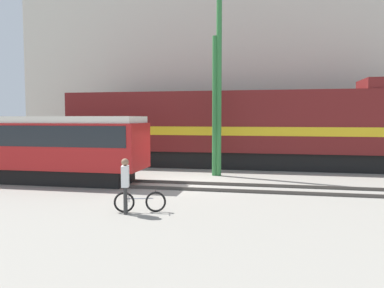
# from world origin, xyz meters

# --- Properties ---
(ground_plane) EXTENTS (120.00, 120.00, 0.00)m
(ground_plane) POSITION_xyz_m (0.00, 0.00, 0.00)
(ground_plane) COLOR gray
(track_near) EXTENTS (60.00, 1.50, 0.14)m
(track_near) POSITION_xyz_m (0.00, -0.94, 0.07)
(track_near) COLOR #47423D
(track_near) RESTS_ON ground
(track_far) EXTENTS (60.00, 1.51, 0.14)m
(track_far) POSITION_xyz_m (0.00, 6.05, 0.07)
(track_far) COLOR #47423D
(track_far) RESTS_ON ground
(building_backdrop) EXTENTS (30.67, 6.00, 14.69)m
(building_backdrop) POSITION_xyz_m (0.00, 13.09, 7.34)
(building_backdrop) COLOR beige
(building_backdrop) RESTS_ON ground
(freight_locomotive) EXTENTS (20.37, 3.04, 5.12)m
(freight_locomotive) POSITION_xyz_m (1.63, 6.05, 2.38)
(freight_locomotive) COLOR black
(freight_locomotive) RESTS_ON ground
(streetcar) EXTENTS (11.37, 2.54, 3.05)m
(streetcar) POSITION_xyz_m (-7.56, -0.94, 1.74)
(streetcar) COLOR black
(streetcar) RESTS_ON ground
(bicycle) EXTENTS (1.61, 0.59, 0.72)m
(bicycle) POSITION_xyz_m (-0.40, -5.42, 0.33)
(bicycle) COLOR black
(bicycle) RESTS_ON ground
(person) EXTENTS (0.31, 0.41, 1.74)m
(person) POSITION_xyz_m (-0.78, -5.67, 1.06)
(person) COLOR #333333
(person) RESTS_ON ground
(utility_pole_left) EXTENTS (0.25, 0.25, 7.12)m
(utility_pole_left) POSITION_xyz_m (0.86, 2.56, 3.56)
(utility_pole_left) COLOR #2D7238
(utility_pole_left) RESTS_ON ground
(utility_pole_center) EXTENTS (0.27, 0.27, 8.94)m
(utility_pole_center) POSITION_xyz_m (1.07, 2.56, 4.47)
(utility_pole_center) COLOR #2D7238
(utility_pole_center) RESTS_ON ground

